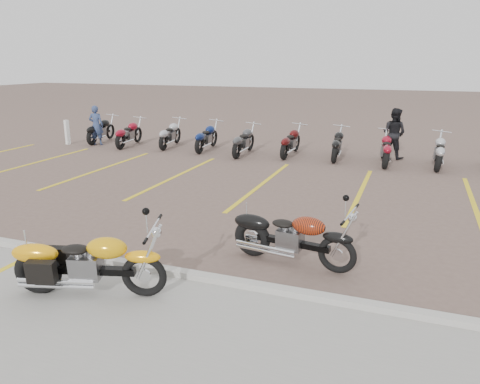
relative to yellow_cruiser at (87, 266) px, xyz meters
The scene contains 10 objects.
ground 3.08m from the yellow_cruiser, 82.01° to the left, with size 100.00×100.00×0.00m, color brown.
concrete_apron 1.61m from the yellow_cruiser, 74.15° to the right, with size 60.00×5.00×0.01m, color #9E9B93.
curb 1.17m from the yellow_cruiser, 67.33° to the left, with size 60.00×0.18×0.12m, color #ADAAA3.
parking_stripes 7.04m from the yellow_cruiser, 86.55° to the left, with size 38.00×5.50×0.01m, color gold, non-canonical shape.
yellow_cruiser is the anchor object (origin of this frame).
flame_cruiser 3.29m from the yellow_cruiser, 40.37° to the left, with size 2.21×0.48×0.91m.
person_a 13.28m from the yellow_cruiser, 126.40° to the left, with size 0.58×0.38×1.60m, color navy.
person_b 12.64m from the yellow_cruiser, 73.28° to the left, with size 0.86×0.67×1.77m, color black.
bollard 13.78m from the yellow_cruiser, 131.29° to the left, with size 0.15×0.15×1.00m, color white.
bg_bike_row 11.17m from the yellow_cruiser, 80.89° to the left, with size 20.59×2.04×1.10m.
Camera 1 is at (3.89, -8.10, 3.38)m, focal length 35.00 mm.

